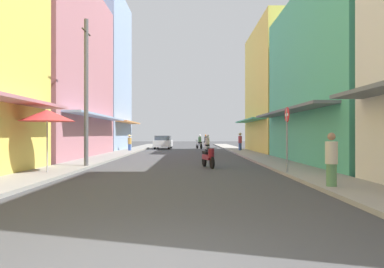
{
  "coord_description": "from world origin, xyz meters",
  "views": [
    {
      "loc": [
        0.52,
        -4.16,
        1.58
      ],
      "look_at": [
        0.6,
        12.19,
        1.6
      ],
      "focal_mm": 33.4,
      "sensor_mm": 36.0,
      "label": 1
    }
  ],
  "objects_px": {
    "motorbike_white": "(207,145)",
    "parked_car": "(163,142)",
    "vendor_umbrella": "(47,116)",
    "pedestrian_midway": "(130,142)",
    "motorbike_silver": "(199,142)",
    "street_sign_no_entry": "(287,131)",
    "motorbike_maroon": "(208,157)",
    "pedestrian_crossing": "(240,141)",
    "utility_pole": "(86,92)",
    "pedestrian_foreground": "(331,162)",
    "motorbike_orange": "(206,142)"
  },
  "relations": [
    {
      "from": "motorbike_orange",
      "to": "pedestrian_foreground",
      "type": "bearing_deg",
      "value": -86.22
    },
    {
      "from": "motorbike_white",
      "to": "motorbike_silver",
      "type": "bearing_deg",
      "value": 92.22
    },
    {
      "from": "motorbike_orange",
      "to": "pedestrian_midway",
      "type": "distance_m",
      "value": 11.85
    },
    {
      "from": "pedestrian_crossing",
      "to": "pedestrian_midway",
      "type": "xyz_separation_m",
      "value": [
        -10.22,
        -0.41,
        -0.09
      ]
    },
    {
      "from": "motorbike_orange",
      "to": "pedestrian_foreground",
      "type": "distance_m",
      "value": 32.01
    },
    {
      "from": "parked_car",
      "to": "utility_pole",
      "type": "bearing_deg",
      "value": -94.94
    },
    {
      "from": "motorbike_white",
      "to": "motorbike_orange",
      "type": "height_order",
      "value": "same"
    },
    {
      "from": "motorbike_white",
      "to": "utility_pole",
      "type": "bearing_deg",
      "value": -116.8
    },
    {
      "from": "pedestrian_midway",
      "to": "motorbike_orange",
      "type": "bearing_deg",
      "value": 51.07
    },
    {
      "from": "motorbike_silver",
      "to": "vendor_umbrella",
      "type": "xyz_separation_m",
      "value": [
        -6.54,
        -25.31,
        1.61
      ]
    },
    {
      "from": "pedestrian_crossing",
      "to": "street_sign_no_entry",
      "type": "height_order",
      "value": "street_sign_no_entry"
    },
    {
      "from": "motorbike_white",
      "to": "utility_pole",
      "type": "distance_m",
      "value": 14.2
    },
    {
      "from": "pedestrian_midway",
      "to": "street_sign_no_entry",
      "type": "bearing_deg",
      "value": -63.8
    },
    {
      "from": "motorbike_maroon",
      "to": "street_sign_no_entry",
      "type": "height_order",
      "value": "street_sign_no_entry"
    },
    {
      "from": "pedestrian_crossing",
      "to": "pedestrian_midway",
      "type": "distance_m",
      "value": 10.22
    },
    {
      "from": "pedestrian_foreground",
      "to": "vendor_umbrella",
      "type": "distance_m",
      "value": 10.37
    },
    {
      "from": "pedestrian_midway",
      "to": "pedestrian_foreground",
      "type": "relative_size",
      "value": 0.98
    },
    {
      "from": "motorbike_maroon",
      "to": "pedestrian_foreground",
      "type": "distance_m",
      "value": 7.6
    },
    {
      "from": "motorbike_silver",
      "to": "pedestrian_foreground",
      "type": "xyz_separation_m",
      "value": [
        2.99,
        -29.11,
        0.11
      ]
    },
    {
      "from": "vendor_umbrella",
      "to": "utility_pole",
      "type": "height_order",
      "value": "utility_pole"
    },
    {
      "from": "pedestrian_foreground",
      "to": "street_sign_no_entry",
      "type": "distance_m",
      "value": 3.89
    },
    {
      "from": "parked_car",
      "to": "pedestrian_crossing",
      "type": "distance_m",
      "value": 9.63
    },
    {
      "from": "pedestrian_crossing",
      "to": "pedestrian_midway",
      "type": "relative_size",
      "value": 1.1
    },
    {
      "from": "utility_pole",
      "to": "vendor_umbrella",
      "type": "bearing_deg",
      "value": -102.53
    },
    {
      "from": "vendor_umbrella",
      "to": "parked_car",
      "type": "bearing_deg",
      "value": 84.16
    },
    {
      "from": "motorbike_maroon",
      "to": "pedestrian_foreground",
      "type": "relative_size",
      "value": 1.08
    },
    {
      "from": "street_sign_no_entry",
      "to": "motorbike_silver",
      "type": "bearing_deg",
      "value": 96.23
    },
    {
      "from": "pedestrian_crossing",
      "to": "street_sign_no_entry",
      "type": "relative_size",
      "value": 0.67
    },
    {
      "from": "motorbike_silver",
      "to": "pedestrian_foreground",
      "type": "distance_m",
      "value": 29.26
    },
    {
      "from": "vendor_umbrella",
      "to": "pedestrian_midway",
      "type": "bearing_deg",
      "value": 90.06
    },
    {
      "from": "parked_car",
      "to": "vendor_umbrella",
      "type": "height_order",
      "value": "vendor_umbrella"
    },
    {
      "from": "parked_car",
      "to": "pedestrian_midway",
      "type": "xyz_separation_m",
      "value": [
        -2.6,
        -6.3,
        0.17
      ]
    },
    {
      "from": "motorbike_maroon",
      "to": "utility_pole",
      "type": "xyz_separation_m",
      "value": [
        -5.75,
        -0.19,
        3.08
      ]
    },
    {
      "from": "pedestrian_crossing",
      "to": "vendor_umbrella",
      "type": "height_order",
      "value": "vendor_umbrella"
    },
    {
      "from": "motorbike_orange",
      "to": "parked_car",
      "type": "xyz_separation_m",
      "value": [
        -4.84,
        -2.91,
        0.04
      ]
    },
    {
      "from": "pedestrian_foreground",
      "to": "motorbike_orange",
      "type": "bearing_deg",
      "value": 93.78
    },
    {
      "from": "motorbike_orange",
      "to": "street_sign_no_entry",
      "type": "relative_size",
      "value": 0.67
    },
    {
      "from": "motorbike_white",
      "to": "pedestrian_midway",
      "type": "relative_size",
      "value": 1.13
    },
    {
      "from": "motorbike_white",
      "to": "motorbike_maroon",
      "type": "xyz_separation_m",
      "value": [
        -0.52,
        -12.22,
        -0.2
      ]
    },
    {
      "from": "motorbike_silver",
      "to": "utility_pole",
      "type": "bearing_deg",
      "value": -104.74
    },
    {
      "from": "motorbike_silver",
      "to": "motorbike_maroon",
      "type": "bearing_deg",
      "value": -90.34
    },
    {
      "from": "motorbike_maroon",
      "to": "utility_pole",
      "type": "bearing_deg",
      "value": -178.14
    },
    {
      "from": "motorbike_white",
      "to": "street_sign_no_entry",
      "type": "relative_size",
      "value": 0.68
    },
    {
      "from": "motorbike_white",
      "to": "pedestrian_crossing",
      "type": "bearing_deg",
      "value": 50.63
    },
    {
      "from": "parked_car",
      "to": "pedestrian_crossing",
      "type": "height_order",
      "value": "pedestrian_crossing"
    },
    {
      "from": "parked_car",
      "to": "utility_pole",
      "type": "xyz_separation_m",
      "value": [
        -1.93,
        -22.29,
        2.84
      ]
    },
    {
      "from": "pedestrian_midway",
      "to": "utility_pole",
      "type": "relative_size",
      "value": 0.23
    },
    {
      "from": "motorbike_maroon",
      "to": "pedestrian_midway",
      "type": "distance_m",
      "value": 17.07
    },
    {
      "from": "motorbike_white",
      "to": "parked_car",
      "type": "xyz_separation_m",
      "value": [
        -4.34,
        9.88,
        0.04
      ]
    },
    {
      "from": "street_sign_no_entry",
      "to": "utility_pole",
      "type": "bearing_deg",
      "value": 161.11
    }
  ]
}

